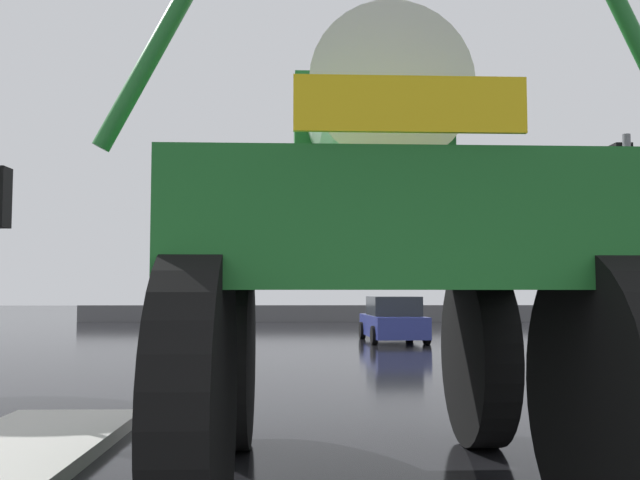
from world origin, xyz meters
TOP-DOWN VIEW (x-y plane):
  - ground_plane at (0.00, 18.00)m, footprint 120.00×120.00m
  - oversize_sprayer at (-0.08, 4.94)m, footprint 4.04×5.33m
  - sedan_ahead at (2.29, 22.62)m, footprint 2.07×4.19m
  - traffic_signal_near_right at (3.76, 8.35)m, footprint 0.24×0.54m
  - roadside_barrier at (0.00, 37.49)m, footprint 26.00×0.24m

SIDE VIEW (x-z plane):
  - ground_plane at x=0.00m, z-range 0.00..0.00m
  - roadside_barrier at x=0.00m, z-range 0.00..0.90m
  - sedan_ahead at x=2.29m, z-range -0.05..1.47m
  - oversize_sprayer at x=-0.08m, z-range -0.34..4.43m
  - traffic_signal_near_right at x=3.76m, z-range 0.90..4.79m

